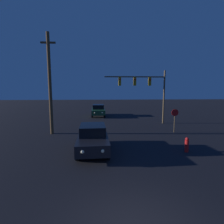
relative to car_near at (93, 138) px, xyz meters
The scene contains 6 objects.
car_near is the anchor object (origin of this frame).
car_far 14.46m from the car_near, 89.62° to the left, with size 1.99×4.48×1.65m.
traffic_signal_mast 10.75m from the car_near, 57.17° to the left, with size 6.79×0.30×5.95m.
stop_sign 8.41m from the car_near, 31.55° to the left, with size 0.63×0.07×2.12m.
utility_pole 6.91m from the car_near, 129.95° to the left, with size 1.22×0.28×8.57m.
fire_hydrant 5.90m from the car_near, ahead, with size 0.24×0.24×0.93m.
Camera 1 is at (-0.91, -4.10, 3.92)m, focal length 28.00 mm.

